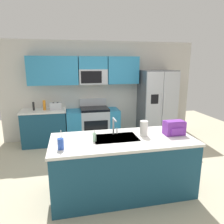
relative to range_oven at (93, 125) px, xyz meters
name	(u,v)px	position (x,y,z in m)	size (l,w,h in m)	color
ground_plane	(120,173)	(0.29, -1.80, -0.44)	(9.00, 9.00, 0.00)	beige
kitchen_wall_unit	(97,85)	(0.15, 0.28, 1.03)	(5.20, 0.43, 2.60)	beige
back_counter	(45,127)	(-1.23, 0.00, 0.01)	(1.09, 0.63, 0.90)	navy
range_oven	(93,125)	(0.00, 0.00, 0.00)	(1.36, 0.61, 1.10)	#B7BABF
refrigerator	(157,105)	(1.74, -0.07, 0.48)	(0.90, 0.76, 1.85)	#4C4F54
island_counter	(122,165)	(0.18, -2.34, 0.01)	(2.20, 0.97, 0.90)	navy
toaster	(56,106)	(-0.93, -0.05, 0.55)	(0.28, 0.16, 0.18)	#B7BABF
pepper_mill	(34,106)	(-1.46, 0.00, 0.56)	(0.05, 0.05, 0.21)	black
bottle_orange	(44,105)	(-1.20, 0.00, 0.58)	(0.07, 0.07, 0.24)	orange
sink_faucet	(114,125)	(0.09, -2.15, 0.62)	(0.09, 0.21, 0.28)	#B7BABF
drink_cup_blue	(61,144)	(-0.73, -2.57, 0.53)	(0.08, 0.08, 0.27)	blue
soap_dispenser	(94,137)	(-0.26, -2.37, 0.53)	(0.06, 0.06, 0.17)	#A5D8B2
paper_towel_roll	(144,128)	(0.54, -2.29, 0.58)	(0.12, 0.12, 0.24)	white
backpack	(174,127)	(1.04, -2.34, 0.57)	(0.32, 0.22, 0.23)	purple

